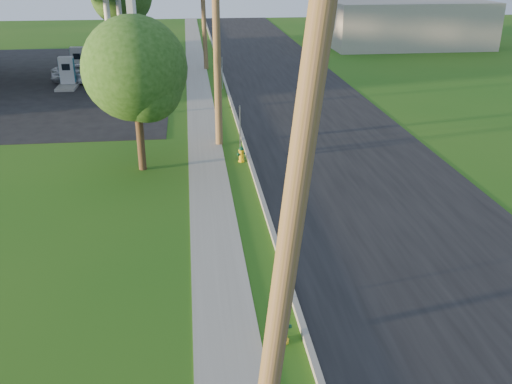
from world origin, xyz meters
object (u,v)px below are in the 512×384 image
Objects in this scene: tree_verge at (138,73)px; price_pylon at (131,8)px; fuel_pump_ne at (68,75)px; hydrant_mid at (241,154)px; hydrant_far at (217,81)px; car_silver at (84,73)px; utility_pole_mid at (216,31)px; hydrant_near at (283,328)px; utility_pole_far at (203,1)px; fuel_pump_se at (78,64)px; utility_pole_near at (292,220)px.

price_pylon is at bearing 95.35° from tree_verge.
fuel_pump_ne reaches higher than hydrant_mid.
tree_verge is 8.39× the size of hydrant_far.
car_silver is at bearing 42.79° from fuel_pump_ne.
utility_pole_mid is 12.79× the size of hydrant_near.
hydrant_near is at bearing -90.96° from hydrant_mid.
hydrant_far is (0.55, -6.00, -4.46)m from utility_pole_far.
fuel_pump_ne reaches higher than hydrant_far.
fuel_pump_se is (-8.90, 17.00, -4.23)m from utility_pole_mid.
utility_pole_mid is 12.86m from hydrant_far.
car_silver is at bearing 120.16° from utility_pole_mid.
utility_pole_near is 16.22m from hydrant_mid.
hydrant_mid is (0.77, 15.57, -4.48)m from utility_pole_near.
hydrant_near is (0.57, -14.27, -4.58)m from utility_pole_mid.
car_silver is at bearing 104.16° from utility_pole_near.
utility_pole_mid is 4.41m from tree_verge.
fuel_pump_ne is 0.47× the size of price_pylon.
price_pylon is 9.67× the size of hydrant_far.
price_pylon is at bearing -66.50° from fuel_pump_se.
utility_pole_far is (-0.00, 36.00, 0.00)m from utility_pole_near.
fuel_pump_se is 10.70m from hydrant_far.
car_silver is (-8.02, -4.19, -4.11)m from utility_pole_far.
utility_pole_far is 7.50m from hydrant_far.
tree_verge is at bearing -103.79° from hydrant_far.
utility_pole_mid is at bearing -54.66° from price_pylon.
tree_verge is at bearing 107.96° from hydrant_near.
tree_verge is 5.25m from hydrant_mid.
price_pylon reaches higher than fuel_pump_ne.
utility_pole_mid is 13.83× the size of hydrant_far.
utility_pole_far reaches higher than car_silver.
utility_pole_near is 0.97× the size of utility_pole_mid.
tree_verge is (0.79, -8.41, -1.61)m from price_pylon.
utility_pole_far is at bearing 81.53° from tree_verge.
fuel_pump_ne is 0.54× the size of tree_verge.
hydrant_far is (-0.22, 14.43, 0.02)m from hydrant_mid.
hydrant_mid is 14.43m from hydrant_far.
utility_pole_far is 9.84m from fuel_pump_se.
tree_verge is (5.79, -19.91, 3.10)m from fuel_pump_se.
price_pylon is 1.15× the size of tree_verge.
utility_pole_near is 36.00m from utility_pole_far.
hydrant_near is (3.68, -11.36, -3.45)m from tree_verge.
utility_pole_near is 18.00m from utility_pole_mid.
hydrant_near is at bearing -88.99° from utility_pole_far.
utility_pole_near is 1.00× the size of utility_pole_far.
hydrant_far is at bearing -6.06° from fuel_pump_ne.
tree_verge is 15.74m from hydrant_far.
utility_pole_mid is 6.76m from price_pylon.
utility_pole_near is 23.83m from price_pylon.
fuel_pump_ne is 17.21m from tree_verge.
price_pylon is (5.00, -11.50, 4.71)m from fuel_pump_se.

